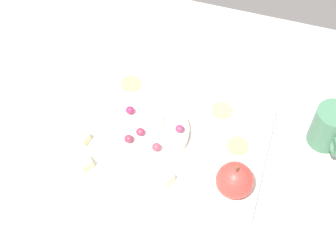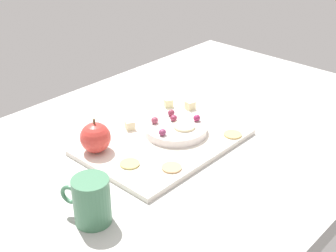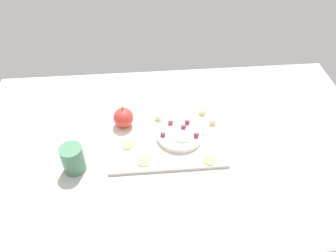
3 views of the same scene
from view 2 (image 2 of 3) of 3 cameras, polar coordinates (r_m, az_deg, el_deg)
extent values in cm
cube|color=#B2B1AD|center=(111.18, 0.75, -2.91)|extent=(133.24, 82.12, 4.95)
cube|color=silver|center=(108.15, -0.50, -1.99)|extent=(37.16, 26.13, 1.20)
cylinder|color=silver|center=(110.46, 0.93, -0.35)|extent=(15.15, 15.15, 1.94)
sphere|color=red|center=(103.09, -8.95, -1.42)|extent=(6.87, 6.87, 6.87)
cylinder|color=brown|center=(101.17, -9.12, 0.56)|extent=(0.50, 0.50, 1.20)
cube|color=beige|center=(123.11, 0.04, 2.89)|extent=(2.98, 2.98, 2.15)
cube|color=beige|center=(121.90, 2.74, 2.59)|extent=(2.56, 2.56, 2.15)
cube|color=beige|center=(112.32, -4.74, 0.13)|extent=(2.89, 2.89, 2.15)
cylinder|color=tan|center=(99.06, -4.75, -4.68)|extent=(4.25, 4.25, 0.40)
cylinder|color=tan|center=(110.68, 8.00, -1.05)|extent=(4.25, 4.25, 0.40)
cylinder|color=tan|center=(97.51, 0.45, -5.17)|extent=(4.25, 4.25, 0.40)
ellipsoid|color=#993D52|center=(110.55, -1.66, 0.72)|extent=(1.81, 1.63, 1.65)
ellipsoid|color=#992654|center=(111.73, 3.58, 1.00)|extent=(1.81, 1.63, 1.69)
ellipsoid|color=#843358|center=(105.39, -0.68, -0.79)|extent=(1.81, 1.63, 1.55)
ellipsoid|color=#8E2E4B|center=(111.74, 0.70, 1.00)|extent=(1.81, 1.63, 1.49)
ellipsoid|color=#872F45|center=(114.09, 0.40, 1.64)|extent=(1.81, 1.63, 1.59)
cylinder|color=#F4E6B1|center=(109.00, 2.02, -0.03)|extent=(5.19, 5.19, 0.60)
cylinder|color=#437756|center=(84.28, -9.39, -9.11)|extent=(6.77, 6.77, 9.08)
torus|color=#437756|center=(86.45, -12.01, -8.31)|extent=(2.10, 4.04, 4.00)
camera|label=1|loc=(1.30, -28.46, 37.44)|focal=52.14mm
camera|label=3|loc=(0.69, 69.47, 36.02)|focal=36.21mm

